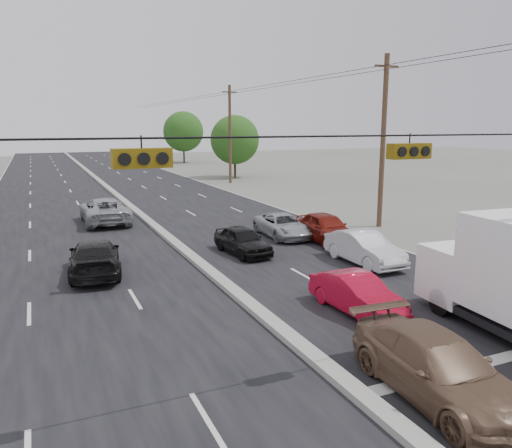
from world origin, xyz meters
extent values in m
plane|color=#606356|center=(0.00, 0.00, 0.00)|extent=(200.00, 200.00, 0.00)
cube|color=black|center=(0.00, 30.00, 0.00)|extent=(20.00, 160.00, 0.02)
cube|color=gray|center=(0.00, 30.00, 0.10)|extent=(0.50, 160.00, 0.20)
cylinder|color=#422D1E|center=(12.50, 15.00, 5.00)|extent=(0.30, 0.30, 10.00)
cube|color=#422D1E|center=(12.50, 15.00, 9.30)|extent=(1.60, 0.12, 0.12)
cylinder|color=#422D1E|center=(12.50, 40.00, 5.00)|extent=(0.30, 0.30, 10.00)
cube|color=#422D1E|center=(12.50, 40.00, 9.30)|extent=(1.60, 0.12, 0.12)
cylinder|color=black|center=(0.00, 0.00, 5.80)|extent=(25.00, 0.04, 0.04)
cube|color=#72590C|center=(-4.50, 0.00, 5.45)|extent=(1.05, 0.30, 0.35)
cube|color=#72590C|center=(1.50, 0.00, 5.45)|extent=(1.05, 0.30, 0.35)
cylinder|color=#382619|center=(15.00, 45.00, 1.26)|extent=(0.28, 0.28, 2.52)
sphere|color=#224E14|center=(15.00, 45.00, 4.34)|extent=(5.60, 5.60, 5.60)
cylinder|color=#382619|center=(16.00, 70.00, 1.44)|extent=(0.28, 0.28, 2.88)
sphere|color=#224E14|center=(16.00, 70.00, 4.96)|extent=(6.40, 6.40, 6.40)
cube|color=white|center=(6.41, 2.68, 1.23)|extent=(2.51, 2.06, 1.77)
cylinder|color=black|center=(5.36, 2.51, 0.44)|extent=(0.37, 0.91, 0.89)
cylinder|color=black|center=(7.42, 2.35, 0.44)|extent=(0.37, 0.91, 0.89)
imported|color=brown|center=(1.61, -1.23, 0.71)|extent=(2.28, 5.00, 1.42)
imported|color=#B40B26|center=(3.00, 3.81, 0.62)|extent=(1.54, 3.84, 1.24)
imported|color=black|center=(2.46, 12.25, 0.65)|extent=(1.90, 3.95, 1.30)
imported|color=silver|center=(6.70, 8.53, 0.71)|extent=(1.55, 4.31, 1.42)
imported|color=#96999D|center=(5.89, 14.79, 0.62)|extent=(2.22, 4.51, 1.23)
imported|color=maroon|center=(7.34, 12.76, 0.76)|extent=(2.00, 4.56, 1.53)
imported|color=black|center=(-4.30, 11.70, 0.71)|extent=(2.52, 5.07, 1.42)
imported|color=#95989C|center=(-2.50, 22.75, 0.79)|extent=(2.65, 5.72, 1.59)
camera|label=1|loc=(-6.26, -8.97, 6.03)|focal=35.00mm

